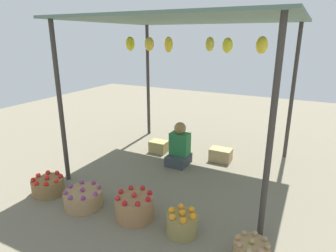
{
  "coord_description": "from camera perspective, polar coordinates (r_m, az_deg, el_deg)",
  "views": [
    {
      "loc": [
        1.86,
        -4.34,
        2.23
      ],
      "look_at": [
        0.0,
        -0.69,
        0.95
      ],
      "focal_mm": 30.96,
      "sensor_mm": 36.0,
      "label": 1
    }
  ],
  "objects": [
    {
      "name": "ground_plane",
      "position": [
        5.22,
        3.48,
        -7.97
      ],
      "size": [
        14.0,
        14.0,
        0.0
      ],
      "primitive_type": "plane",
      "color": "#776E5A"
    },
    {
      "name": "market_stall_structure",
      "position": [
        4.72,
        4.07,
        18.38
      ],
      "size": [
        3.33,
        2.88,
        2.49
      ],
      "color": "#38332D",
      "rests_on": "ground"
    },
    {
      "name": "vendor_person",
      "position": [
        5.21,
        2.25,
        -4.42
      ],
      "size": [
        0.36,
        0.44,
        0.78
      ],
      "color": "#373F44",
      "rests_on": "ground"
    },
    {
      "name": "basket_red_tomatoes",
      "position": [
        4.69,
        -22.54,
        -10.79
      ],
      "size": [
        0.46,
        0.46,
        0.29
      ],
      "color": "olive",
      "rests_on": "ground"
    },
    {
      "name": "basket_purple_onions",
      "position": [
        4.22,
        -16.35,
        -13.45
      ],
      "size": [
        0.52,
        0.52,
        0.28
      ],
      "color": "#9E7C52",
      "rests_on": "ground"
    },
    {
      "name": "basket_red_apples",
      "position": [
        3.83,
        -6.61,
        -15.49
      ],
      "size": [
        0.49,
        0.49,
        0.36
      ],
      "color": "#976D46",
      "rests_on": "ground"
    },
    {
      "name": "basket_oranges",
      "position": [
        3.57,
        2.77,
        -18.57
      ],
      "size": [
        0.36,
        0.36,
        0.32
      ],
      "color": "olive",
      "rests_on": "ground"
    },
    {
      "name": "basket_potatoes",
      "position": [
        3.36,
        16.05,
        -22.56
      ],
      "size": [
        0.37,
        0.37,
        0.26
      ],
      "color": "#A27E50",
      "rests_on": "ground"
    },
    {
      "name": "wooden_crate_near_vendor",
      "position": [
        5.49,
        10.33,
        -5.58
      ],
      "size": [
        0.39,
        0.27,
        0.23
      ],
      "primitive_type": "cube",
      "color": "tan",
      "rests_on": "ground"
    },
    {
      "name": "wooden_crate_stacked_rear",
      "position": [
        5.81,
        -1.84,
        -4.04
      ],
      "size": [
        0.34,
        0.25,
        0.22
      ],
      "primitive_type": "cube",
      "color": "tan",
      "rests_on": "ground"
    }
  ]
}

